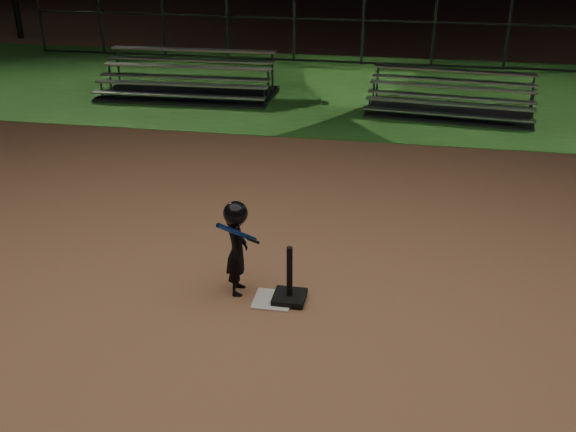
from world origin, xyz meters
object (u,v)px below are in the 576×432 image
object	(u,v)px
child_batter	(237,245)
home_plate	(273,300)
batting_tee	(290,290)
bleacher_left	(188,87)
bleacher_right	(450,106)

from	to	relation	value
child_batter	home_plate	bearing A→B (deg)	-112.39
child_batter	batting_tee	bearing A→B (deg)	-104.29
child_batter	bleacher_left	bearing A→B (deg)	15.90
child_batter	bleacher_right	bearing A→B (deg)	-24.81
batting_tee	child_batter	distance (m)	0.82
bleacher_right	bleacher_left	bearing A→B (deg)	-178.30
bleacher_right	home_plate	bearing A→B (deg)	-99.82
bleacher_left	bleacher_right	world-z (taller)	bleacher_left
batting_tee	bleacher_right	size ratio (longest dim) A/B	0.18
batting_tee	child_batter	world-z (taller)	child_batter
batting_tee	bleacher_left	bearing A→B (deg)	115.14
batting_tee	bleacher_left	distance (m)	9.60
batting_tee	child_batter	bearing A→B (deg)	171.56
child_batter	bleacher_right	xyz separation A→B (m)	(2.79, 8.13, -0.45)
home_plate	bleacher_right	world-z (taller)	bleacher_right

